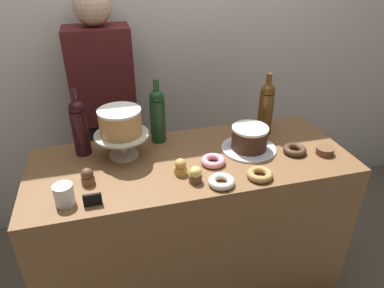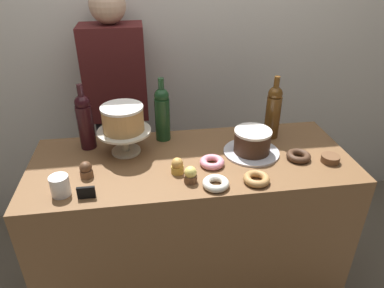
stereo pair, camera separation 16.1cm
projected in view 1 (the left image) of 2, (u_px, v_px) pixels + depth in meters
The scene contains 21 objects.
ground_plane at pixel (192, 288), 2.09m from camera, with size 12.00×12.00×0.00m, color #665B4C.
back_wall at pixel (156, 34), 2.19m from camera, with size 6.00×0.05×2.60m.
display_counter at pixel (192, 231), 1.87m from camera, with size 1.50×0.60×0.91m.
cake_stand_pedestal at pixel (122, 141), 1.63m from camera, with size 0.25×0.25×0.12m.
white_layer_cake at pixel (120, 122), 1.59m from camera, with size 0.19×0.19×0.12m.
silver_serving_platter at pixel (249, 148), 1.72m from camera, with size 0.27×0.27×0.01m.
chocolate_round_cake at pixel (250, 138), 1.69m from camera, with size 0.18×0.18×0.11m.
wine_bottle_amber at pixel (266, 107), 1.82m from camera, with size 0.08×0.08×0.33m.
wine_bottle_green at pixel (158, 115), 1.74m from camera, with size 0.08×0.08×0.33m.
wine_bottle_dark_red at pixel (80, 126), 1.63m from camera, with size 0.08×0.08×0.33m.
cupcake_lemon at pixel (196, 175), 1.47m from camera, with size 0.06×0.06×0.07m.
cupcake_caramel at pixel (180, 167), 1.53m from camera, with size 0.06×0.06×0.07m.
cupcake_chocolate at pixel (88, 177), 1.46m from camera, with size 0.06×0.06×0.07m.
donut_chocolate at pixel (295, 150), 1.69m from camera, with size 0.11×0.11×0.03m.
donut_pink at pixel (213, 161), 1.60m from camera, with size 0.11×0.11×0.03m.
donut_sugar at pixel (221, 182), 1.46m from camera, with size 0.11×0.11×0.03m.
donut_maple at pixel (260, 174), 1.51m from camera, with size 0.11×0.11×0.03m.
cookie_stack at pixel (325, 151), 1.68m from camera, with size 0.08×0.08×0.03m.
price_sign_chalkboard at pixel (93, 200), 1.34m from camera, with size 0.07×0.01×0.05m.
coffee_cup_ceramic at pixel (64, 195), 1.34m from camera, with size 0.08×0.08×0.08m.
barista_figure at pixel (107, 120), 2.17m from camera, with size 0.36×0.22×1.60m.
Camera 1 is at (-0.36, -1.36, 1.77)m, focal length 32.93 mm.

